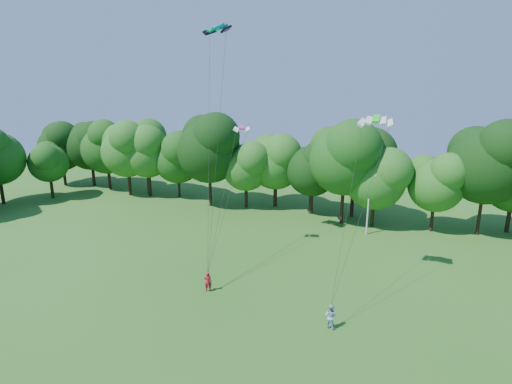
% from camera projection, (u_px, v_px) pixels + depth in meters
% --- Properties ---
extents(utility_pole, '(1.36, 0.59, 7.13)m').
position_uv_depth(utility_pole, '(368.00, 203.00, 44.93)').
color(utility_pole, silver).
rests_on(utility_pole, ground).
extents(kite_flyer_left, '(0.73, 0.62, 1.71)m').
position_uv_depth(kite_flyer_left, '(208.00, 282.00, 32.79)').
color(kite_flyer_left, '#A71525').
rests_on(kite_flyer_left, ground).
extents(kite_flyer_right, '(1.03, 0.90, 1.78)m').
position_uv_depth(kite_flyer_right, '(331.00, 316.00, 27.76)').
color(kite_flyer_right, '#A2C1E1').
rests_on(kite_flyer_right, ground).
extents(kite_teal, '(3.12, 2.22, 0.67)m').
position_uv_depth(kite_teal, '(218.00, 26.00, 36.87)').
color(kite_teal, '#04837C').
rests_on(kite_teal, ground).
extents(kite_green, '(2.65, 1.22, 0.60)m').
position_uv_depth(kite_green, '(376.00, 119.00, 31.04)').
color(kite_green, '#27DF21').
rests_on(kite_green, ground).
extents(kite_pink, '(1.76, 1.23, 0.36)m').
position_uv_depth(kite_pink, '(242.00, 127.00, 38.07)').
color(kite_pink, '#C53671').
rests_on(kite_pink, ground).
extents(tree_back_west, '(8.53, 8.53, 12.40)m').
position_uv_depth(tree_back_west, '(146.00, 145.00, 61.58)').
color(tree_back_west, '#361D15').
rests_on(tree_back_west, ground).
extents(tree_back_center, '(8.85, 8.85, 12.87)m').
position_uv_depth(tree_back_center, '(355.00, 156.00, 50.15)').
color(tree_back_center, black).
rests_on(tree_back_center, ground).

